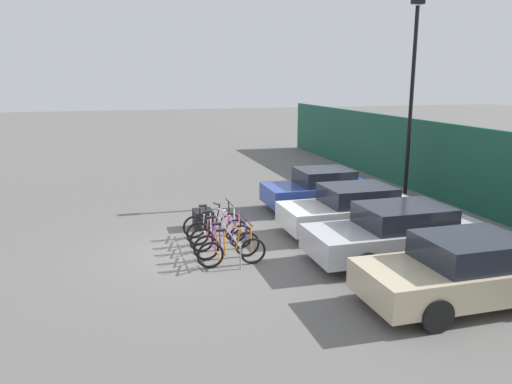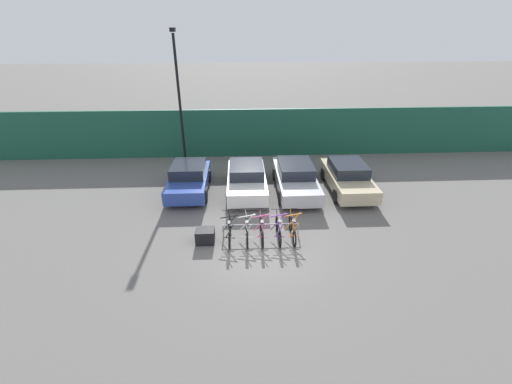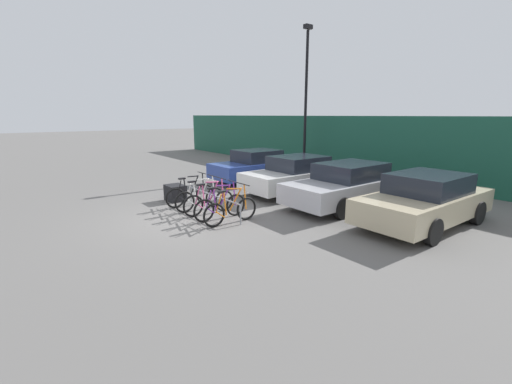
{
  "view_description": "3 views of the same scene",
  "coord_description": "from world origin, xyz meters",
  "px_view_note": "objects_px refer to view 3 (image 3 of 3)",
  "views": [
    {
      "loc": [
        12.28,
        -2.04,
        4.45
      ],
      "look_at": [
        -1.16,
        1.8,
        1.24
      ],
      "focal_mm": 35.0,
      "sensor_mm": 36.0,
      "label": 1
    },
    {
      "loc": [
        -0.72,
        -10.34,
        7.52
      ],
      "look_at": [
        -0.09,
        2.52,
        1.0
      ],
      "focal_mm": 24.0,
      "sensor_mm": 36.0,
      "label": 2
    },
    {
      "loc": [
        8.72,
        -4.38,
        2.91
      ],
      "look_at": [
        0.64,
        1.82,
        0.6
      ],
      "focal_mm": 24.0,
      "sensor_mm": 36.0,
      "label": 3
    }
  ],
  "objects_px": {
    "bicycle_orange": "(231,210)",
    "car_blue": "(255,166)",
    "bicycle_pink": "(209,202)",
    "car_beige": "(425,200)",
    "car_silver": "(348,185)",
    "cargo_crate": "(175,193)",
    "bicycle_black": "(190,194)",
    "car_white": "(296,175)",
    "lamp_post": "(306,94)",
    "bicycle_purple": "(220,206)",
    "bicycle_white": "(200,198)",
    "bike_rack": "(213,198)"
  },
  "relations": [
    {
      "from": "car_blue",
      "to": "car_silver",
      "type": "relative_size",
      "value": 0.86
    },
    {
      "from": "bicycle_white",
      "to": "cargo_crate",
      "type": "relative_size",
      "value": 2.44
    },
    {
      "from": "bicycle_black",
      "to": "bicycle_pink",
      "type": "bearing_deg",
      "value": -1.47
    },
    {
      "from": "bicycle_white",
      "to": "car_silver",
      "type": "height_order",
      "value": "car_silver"
    },
    {
      "from": "bicycle_black",
      "to": "car_beige",
      "type": "height_order",
      "value": "car_beige"
    },
    {
      "from": "bicycle_purple",
      "to": "car_beige",
      "type": "distance_m",
      "value": 5.55
    },
    {
      "from": "lamp_post",
      "to": "car_blue",
      "type": "bearing_deg",
      "value": -79.4
    },
    {
      "from": "bicycle_orange",
      "to": "car_silver",
      "type": "height_order",
      "value": "car_silver"
    },
    {
      "from": "bike_rack",
      "to": "car_beige",
      "type": "bearing_deg",
      "value": 41.08
    },
    {
      "from": "bicycle_white",
      "to": "car_white",
      "type": "xyz_separation_m",
      "value": [
        0.09,
        4.05,
        0.31
      ]
    },
    {
      "from": "car_silver",
      "to": "lamp_post",
      "type": "height_order",
      "value": "lamp_post"
    },
    {
      "from": "cargo_crate",
      "to": "car_silver",
      "type": "bearing_deg",
      "value": 46.24
    },
    {
      "from": "car_silver",
      "to": "lamp_post",
      "type": "distance_m",
      "value": 7.73
    },
    {
      "from": "car_silver",
      "to": "bicycle_black",
      "type": "bearing_deg",
      "value": -127.21
    },
    {
      "from": "bicycle_white",
      "to": "bicycle_orange",
      "type": "distance_m",
      "value": 1.73
    },
    {
      "from": "bicycle_white",
      "to": "bicycle_orange",
      "type": "xyz_separation_m",
      "value": [
        1.73,
        0.0,
        0.0
      ]
    },
    {
      "from": "bicycle_orange",
      "to": "car_white",
      "type": "distance_m",
      "value": 4.38
    },
    {
      "from": "bicycle_purple",
      "to": "bicycle_black",
      "type": "bearing_deg",
      "value": -176.88
    },
    {
      "from": "bicycle_black",
      "to": "bicycle_orange",
      "type": "xyz_separation_m",
      "value": [
        2.38,
        0.0,
        0.0
      ]
    },
    {
      "from": "bicycle_white",
      "to": "bike_rack",
      "type": "bearing_deg",
      "value": 13.89
    },
    {
      "from": "bicycle_black",
      "to": "car_blue",
      "type": "xyz_separation_m",
      "value": [
        -2.04,
        4.23,
        0.31
      ]
    },
    {
      "from": "lamp_post",
      "to": "bicycle_black",
      "type": "bearing_deg",
      "value": -71.03
    },
    {
      "from": "bicycle_black",
      "to": "bicycle_pink",
      "type": "distance_m",
      "value": 1.21
    },
    {
      "from": "bicycle_purple",
      "to": "car_blue",
      "type": "height_order",
      "value": "car_blue"
    },
    {
      "from": "bicycle_black",
      "to": "bicycle_white",
      "type": "relative_size",
      "value": 1.0
    },
    {
      "from": "bicycle_white",
      "to": "lamp_post",
      "type": "bearing_deg",
      "value": 111.48
    },
    {
      "from": "bicycle_purple",
      "to": "car_white",
      "type": "distance_m",
      "value": 4.21
    },
    {
      "from": "bicycle_black",
      "to": "bicycle_pink",
      "type": "relative_size",
      "value": 1.0
    },
    {
      "from": "bicycle_orange",
      "to": "cargo_crate",
      "type": "xyz_separation_m",
      "value": [
        -3.3,
        -0.11,
        -0.1
      ]
    },
    {
      "from": "bicycle_purple",
      "to": "car_silver",
      "type": "bearing_deg",
      "value": 76.0
    },
    {
      "from": "car_white",
      "to": "bicycle_purple",
      "type": "bearing_deg",
      "value": -74.75
    },
    {
      "from": "bicycle_pink",
      "to": "lamp_post",
      "type": "height_order",
      "value": "lamp_post"
    },
    {
      "from": "bicycle_black",
      "to": "lamp_post",
      "type": "distance_m",
      "value": 9.15
    },
    {
      "from": "car_white",
      "to": "lamp_post",
      "type": "distance_m",
      "value": 6.17
    },
    {
      "from": "car_white",
      "to": "cargo_crate",
      "type": "distance_m",
      "value": 4.5
    },
    {
      "from": "bicycle_black",
      "to": "bicycle_orange",
      "type": "bearing_deg",
      "value": -1.47
    },
    {
      "from": "car_silver",
      "to": "car_white",
      "type": "bearing_deg",
      "value": -179.04
    },
    {
      "from": "bicycle_pink",
      "to": "bicycle_black",
      "type": "bearing_deg",
      "value": 176.86
    },
    {
      "from": "bicycle_white",
      "to": "car_blue",
      "type": "relative_size",
      "value": 0.44
    },
    {
      "from": "bike_rack",
      "to": "bicycle_purple",
      "type": "height_order",
      "value": "bicycle_purple"
    },
    {
      "from": "lamp_post",
      "to": "bicycle_purple",
      "type": "bearing_deg",
      "value": -60.09
    },
    {
      "from": "car_silver",
      "to": "cargo_crate",
      "type": "distance_m",
      "value": 5.84
    },
    {
      "from": "bicycle_orange",
      "to": "car_blue",
      "type": "relative_size",
      "value": 0.44
    },
    {
      "from": "bicycle_white",
      "to": "bicycle_orange",
      "type": "bearing_deg",
      "value": -1.59
    },
    {
      "from": "bicycle_pink",
      "to": "bike_rack",
      "type": "bearing_deg",
      "value": 93.75
    },
    {
      "from": "bicycle_pink",
      "to": "bicycle_orange",
      "type": "xyz_separation_m",
      "value": [
        1.17,
        0.0,
        0.0
      ]
    },
    {
      "from": "car_blue",
      "to": "lamp_post",
      "type": "xyz_separation_m",
      "value": [
        -0.7,
        3.75,
        3.25
      ]
    },
    {
      "from": "bicycle_pink",
      "to": "car_beige",
      "type": "height_order",
      "value": "car_beige"
    },
    {
      "from": "car_white",
      "to": "lamp_post",
      "type": "height_order",
      "value": "lamp_post"
    },
    {
      "from": "car_blue",
      "to": "car_silver",
      "type": "height_order",
      "value": "same"
    }
  ]
}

